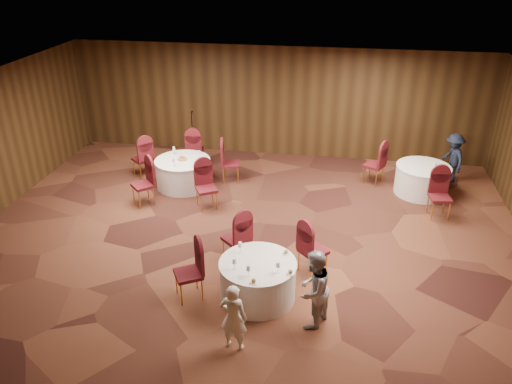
% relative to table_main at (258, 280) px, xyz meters
% --- Properties ---
extents(ground, '(12.00, 12.00, 0.00)m').
position_rel_table_main_xyz_m(ground, '(-0.57, 1.81, -0.38)').
color(ground, black).
rests_on(ground, ground).
extents(room_shell, '(12.00, 12.00, 12.00)m').
position_rel_table_main_xyz_m(room_shell, '(-0.57, 1.81, 1.59)').
color(room_shell, silver).
rests_on(room_shell, ground).
extents(table_main, '(1.38, 1.38, 0.74)m').
position_rel_table_main_xyz_m(table_main, '(0.00, 0.00, 0.00)').
color(table_main, silver).
rests_on(table_main, ground).
extents(table_left, '(1.43, 1.43, 0.74)m').
position_rel_table_main_xyz_m(table_left, '(-2.66, 4.19, -0.00)').
color(table_left, silver).
rests_on(table_left, ground).
extents(table_right, '(1.35, 1.35, 0.74)m').
position_rel_table_main_xyz_m(table_right, '(3.43, 4.81, 0.00)').
color(table_right, silver).
rests_on(table_right, ground).
extents(chairs_main, '(2.87, 2.01, 1.00)m').
position_rel_table_main_xyz_m(chairs_main, '(-0.30, 0.61, 0.12)').
color(chairs_main, '#420D15').
rests_on(chairs_main, ground).
extents(chairs_left, '(3.10, 3.05, 1.00)m').
position_rel_table_main_xyz_m(chairs_left, '(-2.65, 4.22, 0.12)').
color(chairs_left, '#420D15').
rests_on(chairs_left, ground).
extents(chairs_right, '(2.07, 2.28, 1.00)m').
position_rel_table_main_xyz_m(chairs_right, '(2.96, 4.43, 0.12)').
color(chairs_right, '#420D15').
rests_on(chairs_right, ground).
extents(tabletop_main, '(1.08, 1.09, 0.22)m').
position_rel_table_main_xyz_m(tabletop_main, '(0.12, -0.15, 0.46)').
color(tabletop_main, silver).
rests_on(tabletop_main, table_main).
extents(tabletop_left, '(0.80, 0.80, 0.22)m').
position_rel_table_main_xyz_m(tabletop_left, '(-2.66, 4.20, 0.45)').
color(tabletop_left, silver).
rests_on(tabletop_left, table_left).
extents(tabletop_right, '(0.08, 0.08, 0.22)m').
position_rel_table_main_xyz_m(tabletop_right, '(3.64, 4.61, 0.52)').
color(tabletop_right, silver).
rests_on(tabletop_right, table_right).
extents(mic_stand, '(0.24, 0.24, 1.46)m').
position_rel_table_main_xyz_m(mic_stand, '(-2.89, 5.94, 0.04)').
color(mic_stand, black).
rests_on(mic_stand, ground).
extents(woman_a, '(0.47, 0.34, 1.20)m').
position_rel_table_main_xyz_m(woman_a, '(-0.17, -1.30, 0.23)').
color(woman_a, white).
rests_on(woman_a, ground).
extents(woman_b, '(0.78, 0.85, 1.42)m').
position_rel_table_main_xyz_m(woman_b, '(1.01, -0.55, 0.34)').
color(woman_b, '#A1A1A5').
rests_on(woman_b, ground).
extents(man_c, '(0.74, 0.98, 1.34)m').
position_rel_table_main_xyz_m(man_c, '(4.28, 5.66, 0.29)').
color(man_c, '#151D30').
rests_on(man_c, ground).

